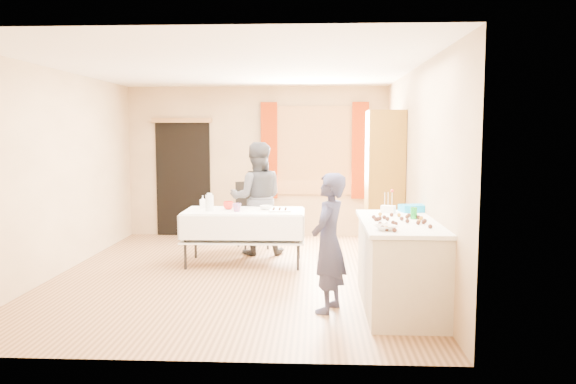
# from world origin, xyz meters

# --- Properties ---
(floor) EXTENTS (4.50, 5.50, 0.02)m
(floor) POSITION_xyz_m (0.00, 0.00, -0.01)
(floor) COLOR #9E7047
(floor) RESTS_ON ground
(ceiling) EXTENTS (4.50, 5.50, 0.02)m
(ceiling) POSITION_xyz_m (0.00, 0.00, 2.61)
(ceiling) COLOR white
(ceiling) RESTS_ON floor
(wall_back) EXTENTS (4.50, 0.02, 2.60)m
(wall_back) POSITION_xyz_m (0.00, 2.76, 1.30)
(wall_back) COLOR tan
(wall_back) RESTS_ON floor
(wall_front) EXTENTS (4.50, 0.02, 2.60)m
(wall_front) POSITION_xyz_m (0.00, -2.76, 1.30)
(wall_front) COLOR tan
(wall_front) RESTS_ON floor
(wall_left) EXTENTS (0.02, 5.50, 2.60)m
(wall_left) POSITION_xyz_m (-2.26, 0.00, 1.30)
(wall_left) COLOR tan
(wall_left) RESTS_ON floor
(wall_right) EXTENTS (0.02, 5.50, 2.60)m
(wall_right) POSITION_xyz_m (2.26, 0.00, 1.30)
(wall_right) COLOR tan
(wall_right) RESTS_ON floor
(window_frame) EXTENTS (1.32, 0.06, 1.52)m
(window_frame) POSITION_xyz_m (1.00, 2.72, 1.50)
(window_frame) COLOR olive
(window_frame) RESTS_ON wall_back
(window_pane) EXTENTS (1.20, 0.02, 1.40)m
(window_pane) POSITION_xyz_m (1.00, 2.71, 1.50)
(window_pane) COLOR white
(window_pane) RESTS_ON wall_back
(curtain_left) EXTENTS (0.28, 0.06, 1.65)m
(curtain_left) POSITION_xyz_m (0.22, 2.67, 1.50)
(curtain_left) COLOR #882503
(curtain_left) RESTS_ON wall_back
(curtain_right) EXTENTS (0.28, 0.06, 1.65)m
(curtain_right) POSITION_xyz_m (1.78, 2.67, 1.50)
(curtain_right) COLOR #882503
(curtain_right) RESTS_ON wall_back
(doorway) EXTENTS (0.95, 0.04, 2.00)m
(doorway) POSITION_xyz_m (-1.30, 2.73, 1.00)
(doorway) COLOR black
(doorway) RESTS_ON floor
(door_lintel) EXTENTS (1.05, 0.06, 0.08)m
(door_lintel) POSITION_xyz_m (-1.30, 2.70, 2.02)
(door_lintel) COLOR olive
(door_lintel) RESTS_ON wall_back
(cabinet) EXTENTS (0.50, 0.60, 2.11)m
(cabinet) POSITION_xyz_m (1.99, 0.93, 1.06)
(cabinet) COLOR brown
(cabinet) RESTS_ON floor
(counter) EXTENTS (0.79, 1.67, 0.91)m
(counter) POSITION_xyz_m (1.89, -1.29, 0.45)
(counter) COLOR beige
(counter) RESTS_ON floor
(party_table) EXTENTS (1.66, 0.87, 0.75)m
(party_table) POSITION_xyz_m (0.04, 0.59, 0.44)
(party_table) COLOR black
(party_table) RESTS_ON floor
(chair) EXTENTS (0.57, 0.57, 1.04)m
(chair) POSITION_xyz_m (0.03, 1.68, 0.31)
(chair) COLOR black
(chair) RESTS_ON floor
(girl) EXTENTS (0.73, 0.67, 1.41)m
(girl) POSITION_xyz_m (1.16, -1.43, 0.70)
(girl) COLOR #252647
(girl) RESTS_ON floor
(woman) EXTENTS (0.94, 0.80, 1.67)m
(woman) POSITION_xyz_m (0.15, 1.25, 0.83)
(woman) COLOR black
(woman) RESTS_ON floor
(soda_can) EXTENTS (0.09, 0.09, 0.12)m
(soda_can) POSITION_xyz_m (2.04, -1.15, 0.97)
(soda_can) COLOR green
(soda_can) RESTS_ON counter
(mixing_bowl) EXTENTS (0.32, 0.32, 0.05)m
(mixing_bowl) POSITION_xyz_m (1.67, -1.85, 0.93)
(mixing_bowl) COLOR white
(mixing_bowl) RESTS_ON counter
(foam_block) EXTENTS (0.18, 0.15, 0.08)m
(foam_block) POSITION_xyz_m (1.84, -0.70, 0.95)
(foam_block) COLOR white
(foam_block) RESTS_ON counter
(blue_basket) EXTENTS (0.34, 0.27, 0.08)m
(blue_basket) POSITION_xyz_m (2.14, -0.61, 0.95)
(blue_basket) COLOR #0A90DF
(blue_basket) RESTS_ON counter
(pitcher) EXTENTS (0.14, 0.14, 0.22)m
(pitcher) POSITION_xyz_m (-0.41, 0.47, 0.86)
(pitcher) COLOR silver
(pitcher) RESTS_ON party_table
(cup_red) EXTENTS (0.20, 0.20, 0.11)m
(cup_red) POSITION_xyz_m (-0.18, 0.65, 0.81)
(cup_red) COLOR red
(cup_red) RESTS_ON party_table
(cup_rainbow) EXTENTS (0.20, 0.20, 0.11)m
(cup_rainbow) POSITION_xyz_m (-0.03, 0.43, 0.81)
(cup_rainbow) COLOR red
(cup_rainbow) RESTS_ON party_table
(small_bowl) EXTENTS (0.21, 0.21, 0.05)m
(small_bowl) POSITION_xyz_m (0.34, 0.67, 0.78)
(small_bowl) COLOR white
(small_bowl) RESTS_ON party_table
(pastry_tray) EXTENTS (0.31, 0.24, 0.02)m
(pastry_tray) POSITION_xyz_m (0.54, 0.49, 0.76)
(pastry_tray) COLOR white
(pastry_tray) RESTS_ON party_table
(bottle) EXTENTS (0.12, 0.12, 0.18)m
(bottle) POSITION_xyz_m (-0.56, 0.77, 0.84)
(bottle) COLOR white
(bottle) RESTS_ON party_table
(cake_balls) EXTENTS (0.52, 1.04, 0.04)m
(cake_balls) POSITION_xyz_m (1.85, -1.40, 0.93)
(cake_balls) COLOR #3F2314
(cake_balls) RESTS_ON counter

